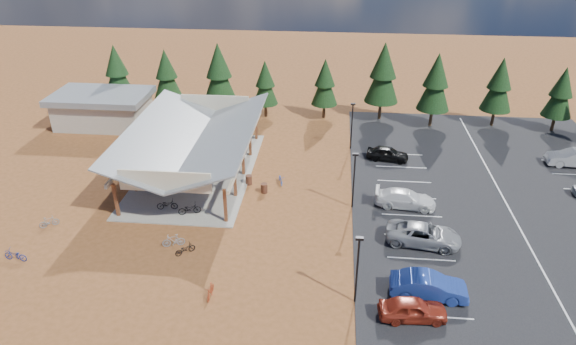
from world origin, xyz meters
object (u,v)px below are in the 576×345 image
(car_2, at_px, (424,234))
(outbuilding, at_px, (103,108))
(bike_4, at_px, (190,209))
(bike_12, at_px, (185,249))
(bike_6, at_px, (212,168))
(bike_5, at_px, (218,170))
(bike_3, at_px, (197,136))
(car_3, at_px, (405,199))
(bike_11, at_px, (210,291))
(bike_13, at_px, (173,240))
(car_1, at_px, (429,286))
(lamp_post_1, at_px, (354,177))
(lamp_post_2, at_px, (352,123))
(bike_7, at_px, (224,145))
(car_9, at_px, (573,158))
(bike_0, at_px, (167,204))
(lamp_post_0, at_px, (357,265))
(car_4, at_px, (388,154))
(bike_10, at_px, (15,255))
(bike_2, at_px, (180,153))
(bike_9, at_px, (49,222))
(bike_pavilion, at_px, (194,137))
(car_0, at_px, (413,309))
(bike_14, at_px, (281,179))
(bike_1, at_px, (175,172))
(trash_bin_1, at_px, (264,188))
(trash_bin_0, at_px, (249,180))

(car_2, bearing_deg, outbuilding, 67.21)
(bike_4, bearing_deg, bike_12, 172.30)
(bike_6, bearing_deg, bike_5, -115.47)
(bike_3, distance_m, bike_5, 8.79)
(car_3, bearing_deg, car_2, -165.88)
(bike_5, height_order, bike_12, bike_5)
(bike_5, distance_m, bike_11, 17.31)
(bike_13, bearing_deg, car_1, 60.44)
(lamp_post_1, distance_m, bike_12, 15.11)
(lamp_post_1, bearing_deg, lamp_post_2, 90.00)
(lamp_post_2, bearing_deg, bike_5, -149.86)
(bike_7, xyz_separation_m, car_9, (35.50, -0.26, 0.29))
(bike_0, relative_size, car_3, 0.34)
(lamp_post_0, relative_size, bike_12, 3.18)
(bike_13, distance_m, car_4, 24.10)
(lamp_post_2, bearing_deg, bike_3, 178.75)
(bike_11, xyz_separation_m, car_2, (14.97, 7.53, 0.35))
(bike_10, relative_size, car_3, 0.35)
(bike_2, bearing_deg, bike_9, 133.97)
(bike_pavilion, distance_m, car_0, 26.20)
(bike_7, xyz_separation_m, bike_10, (-11.33, -20.21, -0.11))
(bike_4, xyz_separation_m, car_4, (17.39, 12.15, 0.15))
(bike_5, relative_size, car_3, 0.31)
(bike_7, distance_m, bike_12, 18.22)
(car_0, height_order, car_9, car_9)
(bike_5, xyz_separation_m, bike_14, (6.22, -0.92, -0.15))
(bike_1, bearing_deg, bike_pavilion, -55.77)
(bike_7, height_order, car_9, car_9)
(bike_0, bearing_deg, bike_4, -114.03)
(car_0, height_order, car_2, car_2)
(bike_1, xyz_separation_m, bike_6, (3.29, 1.23, -0.06))
(bike_0, xyz_separation_m, bike_3, (-1.08, 14.44, 0.01))
(bike_1, distance_m, car_3, 21.56)
(trash_bin_1, height_order, bike_10, bike_10)
(bike_12, bearing_deg, bike_3, -28.68)
(bike_7, distance_m, car_4, 17.19)
(bike_1, relative_size, car_2, 0.32)
(outbuilding, relative_size, car_9, 2.16)
(lamp_post_1, bearing_deg, bike_pavilion, 161.57)
(bike_10, distance_m, bike_13, 11.43)
(bike_0, distance_m, bike_7, 12.52)
(bike_11, distance_m, car_3, 19.18)
(bike_9, distance_m, car_3, 29.73)
(car_2, height_order, car_9, car_9)
(bike_4, height_order, bike_13, bike_4)
(lamp_post_0, xyz_separation_m, car_2, (5.36, 7.07, -2.14))
(car_4, bearing_deg, bike_10, 134.46)
(bike_2, distance_m, bike_13, 15.58)
(trash_bin_0, bearing_deg, bike_10, -139.19)
(car_9, bearing_deg, car_3, -58.72)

